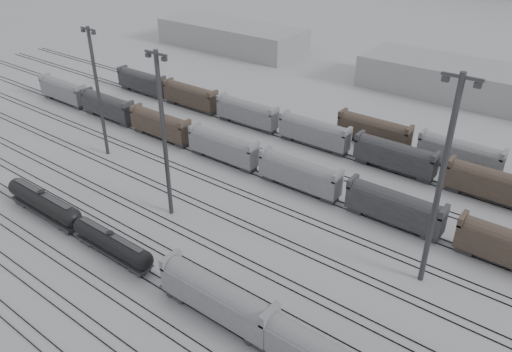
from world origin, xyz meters
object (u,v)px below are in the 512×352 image
Objects in this scene: hopper_car_a at (217,296)px; tank_car_a at (44,202)px; tank_car_b at (112,243)px; light_mast_c at (164,133)px.

tank_car_a is at bearing 180.00° from hopper_car_a.
hopper_car_a is (19.35, 0.00, 1.23)m from tank_car_b.
hopper_car_a is at bearing 0.00° from tank_car_a.
light_mast_c is (-1.54, 12.54, 11.57)m from tank_car_b.
hopper_car_a is (35.81, 0.00, 0.97)m from tank_car_a.
tank_car_b is at bearing 180.00° from hopper_car_a.
tank_car_a is at bearing -139.93° from light_mast_c.
light_mast_c reaches higher than hopper_car_a.
tank_car_a is at bearing 180.00° from tank_car_b.
tank_car_a is 16.45m from tank_car_b.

